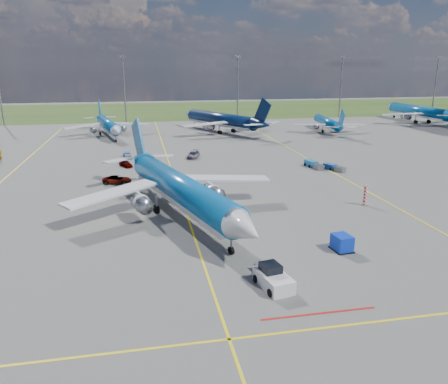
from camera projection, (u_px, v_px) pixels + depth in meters
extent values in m
plane|color=#535351|center=(195.00, 239.00, 51.53)|extent=(400.00, 400.00, 0.00)
cube|color=#2D4719|center=(151.00, 110.00, 192.75)|extent=(400.00, 80.00, 0.01)
cube|color=yellow|center=(174.00, 177.00, 79.77)|extent=(0.25, 160.00, 0.02)
cube|color=yellow|center=(229.00, 339.00, 32.70)|extent=(60.00, 0.25, 0.02)
cube|color=yellow|center=(13.00, 171.00, 83.67)|extent=(0.25, 120.00, 0.02)
cube|color=yellow|center=(308.00, 159.00, 94.71)|extent=(0.25, 120.00, 0.02)
cube|color=#A5140F|center=(319.00, 314.00, 36.05)|extent=(10.00, 0.25, 0.02)
cylinder|color=slate|center=(0.00, 92.00, 142.80)|extent=(0.50, 0.50, 22.00)
cylinder|color=slate|center=(124.00, 90.00, 150.15)|extent=(0.50, 0.50, 22.00)
cube|color=slate|center=(122.00, 56.00, 146.96)|extent=(2.20, 0.50, 0.80)
cylinder|color=slate|center=(238.00, 89.00, 157.51)|extent=(0.50, 0.50, 22.00)
cube|color=slate|center=(238.00, 57.00, 154.31)|extent=(2.20, 0.50, 0.80)
cylinder|color=slate|center=(341.00, 88.00, 164.86)|extent=(0.50, 0.50, 22.00)
cube|color=slate|center=(343.00, 57.00, 161.67)|extent=(2.20, 0.50, 0.80)
cylinder|color=slate|center=(435.00, 87.00, 172.21)|extent=(0.50, 0.50, 22.00)
cube|color=slate|center=(439.00, 57.00, 169.02)|extent=(2.20, 0.50, 0.80)
cylinder|color=red|center=(365.00, 195.00, 63.42)|extent=(0.50, 0.50, 3.00)
cube|color=silver|center=(273.00, 280.00, 40.18)|extent=(3.05, 4.67, 1.34)
cube|color=black|center=(271.00, 269.00, 40.47)|extent=(1.97, 2.13, 0.92)
cube|color=slate|center=(260.00, 269.00, 42.58)|extent=(0.73, 2.47, 0.21)
cube|color=#0D32C0|center=(342.00, 243.00, 48.11)|extent=(2.00, 2.39, 1.76)
imported|color=#999999|center=(126.00, 164.00, 87.26)|extent=(3.05, 3.96, 1.26)
imported|color=#999999|center=(117.00, 180.00, 75.04)|extent=(5.21, 3.10, 1.36)
imported|color=#999999|center=(193.00, 155.00, 95.53)|extent=(3.65, 5.45, 1.47)
cube|color=#184695|center=(330.00, 167.00, 85.19)|extent=(2.30, 2.89, 1.08)
cube|color=slate|center=(340.00, 170.00, 83.22)|extent=(1.88, 2.27, 0.88)
cube|color=navy|center=(127.00, 154.00, 97.08)|extent=(1.43, 2.45, 1.00)
cube|color=slate|center=(128.00, 157.00, 94.92)|extent=(1.21, 1.89, 0.82)
cube|color=#1C6BAA|center=(311.00, 163.00, 87.62)|extent=(1.98, 3.09, 1.22)
cube|color=slate|center=(318.00, 167.00, 85.05)|extent=(1.66, 2.40, 1.00)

